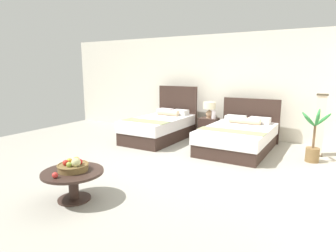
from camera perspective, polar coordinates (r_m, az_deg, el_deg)
ground_plane at (r=5.41m, az=-1.86°, el=-7.93°), size 9.81×9.82×0.02m
wall_back at (r=7.97m, az=9.65°, el=8.03°), size 9.81×0.12×2.71m
bed_near_window at (r=7.32m, az=-1.59°, el=-0.18°), size 1.23×2.10×1.33m
bed_near_corner at (r=6.56m, az=13.98°, el=-2.13°), size 1.45×2.14×1.08m
nightstand at (r=7.55m, az=8.15°, el=-0.41°), size 0.47×0.42×0.53m
table_lamp at (r=7.48m, az=8.32°, el=3.67°), size 0.32×0.32×0.42m
vase at (r=7.40m, az=9.14°, el=2.25°), size 0.11×0.11×0.21m
coffee_table at (r=4.13m, az=-18.53°, el=-9.99°), size 0.82×0.82×0.41m
fruit_bowl at (r=4.09m, az=-18.50°, el=-7.62°), size 0.42×0.42×0.20m
loose_apple at (r=3.91m, az=-21.75°, el=-9.16°), size 0.08×0.08×0.08m
floor_lamp_corner at (r=6.65m, az=28.14°, el=0.14°), size 0.22×0.22×1.29m
potted_palm at (r=6.18m, az=27.12°, el=-3.44°), size 0.55×0.48×1.05m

